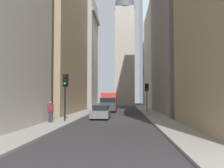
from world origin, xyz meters
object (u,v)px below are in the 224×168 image
object	(u,v)px
hatchback_grey	(101,112)
traffic_light_midblock	(147,91)
discarded_bottle	(147,115)
pedestrian	(50,111)
traffic_light_foreground	(65,86)
delivery_truck	(109,102)

from	to	relation	value
hatchback_grey	traffic_light_midblock	distance (m)	13.05
hatchback_grey	discarded_bottle	size ratio (longest dim) A/B	15.93
traffic_light_midblock	pedestrian	world-z (taller)	traffic_light_midblock
hatchback_grey	traffic_light_foreground	bearing A→B (deg)	145.55
delivery_truck	discarded_bottle	world-z (taller)	delivery_truck
pedestrian	delivery_truck	bearing A→B (deg)	-10.93
delivery_truck	hatchback_grey	bearing A→B (deg)	-180.00
delivery_truck	traffic_light_midblock	size ratio (longest dim) A/B	1.59
hatchback_grey	traffic_light_midblock	bearing A→B (deg)	-26.01
traffic_light_foreground	traffic_light_midblock	xyz separation A→B (m)	(15.59, -8.41, -0.06)
traffic_light_midblock	discarded_bottle	distance (m)	8.80
traffic_light_foreground	discarded_bottle	world-z (taller)	traffic_light_foreground
discarded_bottle	delivery_truck	bearing A→B (deg)	25.81
traffic_light_foreground	discarded_bottle	bearing A→B (deg)	-46.85
traffic_light_midblock	discarded_bottle	size ratio (longest dim) A/B	15.03
traffic_light_midblock	pedestrian	size ratio (longest dim) A/B	2.32
pedestrian	traffic_light_foreground	bearing A→B (deg)	-31.20
traffic_light_foreground	pedestrian	bearing A→B (deg)	148.80
hatchback_grey	traffic_light_foreground	world-z (taller)	traffic_light_foreground
delivery_truck	traffic_light_midblock	distance (m)	6.19
traffic_light_midblock	traffic_light_foreground	bearing A→B (deg)	151.64
hatchback_grey	pedestrian	bearing A→B (deg)	146.38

